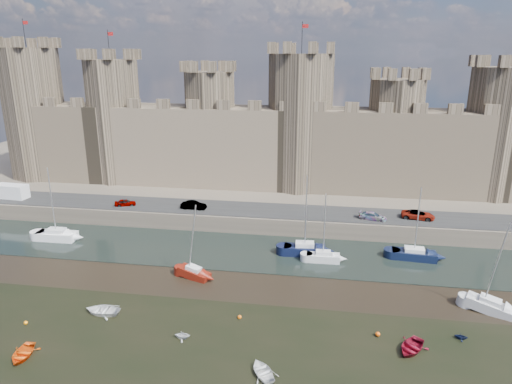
{
  "coord_description": "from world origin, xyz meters",
  "views": [
    {
      "loc": [
        6.8,
        -31.33,
        25.56
      ],
      "look_at": [
        -1.59,
        22.0,
        9.09
      ],
      "focal_mm": 32.0,
      "sensor_mm": 36.0,
      "label": 1
    }
  ],
  "objects_px": {
    "sailboat_4": "(194,272)",
    "sailboat_0": "(56,235)",
    "sailboat_1": "(305,249)",
    "sailboat_2": "(323,256)",
    "car_2": "(373,216)",
    "car_1": "(194,205)",
    "van": "(12,192)",
    "car_3": "(418,215)",
    "sailboat_3": "(414,254)",
    "dinghy_0": "(23,354)",
    "car_0": "(125,203)",
    "sailboat_5": "(490,305)"
  },
  "relations": [
    {
      "from": "sailboat_2",
      "to": "sailboat_5",
      "type": "xyz_separation_m",
      "value": [
        17.15,
        -9.17,
        -0.03
      ]
    },
    {
      "from": "sailboat_1",
      "to": "sailboat_5",
      "type": "height_order",
      "value": "sailboat_1"
    },
    {
      "from": "car_1",
      "to": "sailboat_1",
      "type": "distance_m",
      "value": 19.7
    },
    {
      "from": "sailboat_2",
      "to": "dinghy_0",
      "type": "height_order",
      "value": "sailboat_2"
    },
    {
      "from": "car_0",
      "to": "sailboat_2",
      "type": "height_order",
      "value": "sailboat_2"
    },
    {
      "from": "car_2",
      "to": "car_3",
      "type": "xyz_separation_m",
      "value": [
        6.51,
        1.32,
        0.08
      ]
    },
    {
      "from": "car_2",
      "to": "sailboat_5",
      "type": "relative_size",
      "value": 0.39
    },
    {
      "from": "dinghy_0",
      "to": "car_0",
      "type": "bearing_deg",
      "value": 89.93
    },
    {
      "from": "sailboat_2",
      "to": "car_1",
      "type": "bearing_deg",
      "value": 151.69
    },
    {
      "from": "car_1",
      "to": "sailboat_3",
      "type": "distance_m",
      "value": 32.63
    },
    {
      "from": "sailboat_0",
      "to": "sailboat_2",
      "type": "xyz_separation_m",
      "value": [
        37.6,
        -1.21,
        -0.07
      ]
    },
    {
      "from": "sailboat_4",
      "to": "sailboat_0",
      "type": "bearing_deg",
      "value": 178.71
    },
    {
      "from": "car_0",
      "to": "dinghy_0",
      "type": "distance_m",
      "value": 34.1
    },
    {
      "from": "van",
      "to": "sailboat_0",
      "type": "height_order",
      "value": "sailboat_0"
    },
    {
      "from": "car_2",
      "to": "van",
      "type": "height_order",
      "value": "van"
    },
    {
      "from": "sailboat_1",
      "to": "sailboat_2",
      "type": "relative_size",
      "value": 1.2
    },
    {
      "from": "sailboat_2",
      "to": "sailboat_3",
      "type": "bearing_deg",
      "value": 11.47
    },
    {
      "from": "sailboat_2",
      "to": "car_3",
      "type": "bearing_deg",
      "value": 38.88
    },
    {
      "from": "car_2",
      "to": "sailboat_4",
      "type": "distance_m",
      "value": 27.57
    },
    {
      "from": "car_0",
      "to": "sailboat_0",
      "type": "xyz_separation_m",
      "value": [
        -6.51,
        -8.96,
        -2.23
      ]
    },
    {
      "from": "dinghy_0",
      "to": "sailboat_3",
      "type": "bearing_deg",
      "value": 25.66
    },
    {
      "from": "sailboat_4",
      "to": "sailboat_5",
      "type": "bearing_deg",
      "value": 13.72
    },
    {
      "from": "car_3",
      "to": "sailboat_4",
      "type": "relative_size",
      "value": 0.51
    },
    {
      "from": "car_2",
      "to": "sailboat_4",
      "type": "height_order",
      "value": "sailboat_4"
    },
    {
      "from": "sailboat_2",
      "to": "dinghy_0",
      "type": "bearing_deg",
      "value": -138.74
    },
    {
      "from": "car_2",
      "to": "sailboat_0",
      "type": "xyz_separation_m",
      "value": [
        -44.44,
        -8.64,
        -2.25
      ]
    },
    {
      "from": "sailboat_4",
      "to": "car_0",
      "type": "bearing_deg",
      "value": 151.59
    },
    {
      "from": "car_0",
      "to": "car_2",
      "type": "distance_m",
      "value": 37.93
    },
    {
      "from": "van",
      "to": "dinghy_0",
      "type": "relative_size",
      "value": 1.69
    },
    {
      "from": "car_0",
      "to": "car_1",
      "type": "relative_size",
      "value": 0.82
    },
    {
      "from": "car_3",
      "to": "van",
      "type": "relative_size",
      "value": 0.87
    },
    {
      "from": "car_1",
      "to": "car_3",
      "type": "height_order",
      "value": "car_3"
    },
    {
      "from": "car_1",
      "to": "car_3",
      "type": "bearing_deg",
      "value": -87.17
    },
    {
      "from": "sailboat_1",
      "to": "sailboat_4",
      "type": "height_order",
      "value": "sailboat_1"
    },
    {
      "from": "car_1",
      "to": "car_2",
      "type": "xyz_separation_m",
      "value": [
        26.85,
        -0.47,
        -0.08
      ]
    },
    {
      "from": "van",
      "to": "sailboat_4",
      "type": "xyz_separation_m",
      "value": [
        36.23,
        -17.7,
        -2.98
      ]
    },
    {
      "from": "car_2",
      "to": "sailboat_0",
      "type": "height_order",
      "value": "sailboat_0"
    },
    {
      "from": "sailboat_0",
      "to": "sailboat_1",
      "type": "relative_size",
      "value": 0.98
    },
    {
      "from": "sailboat_0",
      "to": "car_3",
      "type": "bearing_deg",
      "value": 10.57
    },
    {
      "from": "sailboat_4",
      "to": "dinghy_0",
      "type": "distance_m",
      "value": 19.79
    },
    {
      "from": "car_2",
      "to": "sailboat_2",
      "type": "bearing_deg",
      "value": 156.32
    },
    {
      "from": "car_1",
      "to": "sailboat_2",
      "type": "height_order",
      "value": "sailboat_2"
    },
    {
      "from": "sailboat_3",
      "to": "dinghy_0",
      "type": "relative_size",
      "value": 3.02
    },
    {
      "from": "car_3",
      "to": "dinghy_0",
      "type": "relative_size",
      "value": 1.47
    },
    {
      "from": "sailboat_1",
      "to": "sailboat_3",
      "type": "height_order",
      "value": "sailboat_1"
    },
    {
      "from": "sailboat_1",
      "to": "sailboat_3",
      "type": "bearing_deg",
      "value": 0.06
    },
    {
      "from": "car_0",
      "to": "sailboat_5",
      "type": "xyz_separation_m",
      "value": [
        48.24,
        -19.34,
        -2.33
      ]
    },
    {
      "from": "car_1",
      "to": "van",
      "type": "bearing_deg",
      "value": 90.13
    },
    {
      "from": "sailboat_0",
      "to": "sailboat_5",
      "type": "xyz_separation_m",
      "value": [
        54.75,
        -10.38,
        -0.1
      ]
    },
    {
      "from": "car_3",
      "to": "sailboat_3",
      "type": "distance_m",
      "value": 9.09
    }
  ]
}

